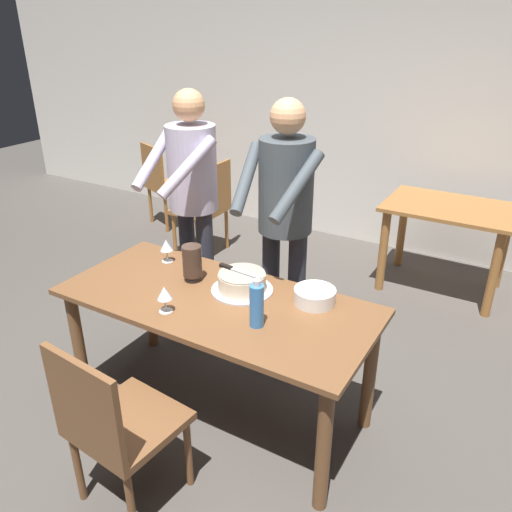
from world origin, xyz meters
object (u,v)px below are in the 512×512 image
at_px(background_table, 448,225).
at_px(background_chair_2, 165,182).
at_px(cake_on_platter, 242,283).
at_px(hurricane_lamp, 192,263).
at_px(background_chair_0, 206,205).
at_px(wine_glass_near, 166,246).
at_px(person_standing_beside, 192,191).
at_px(main_dining_table, 217,317).
at_px(plate_stack, 315,296).
at_px(cake_knife, 231,268).
at_px(water_bottle, 257,305).
at_px(wine_glass_far, 164,294).
at_px(person_cutting_cake, 285,211).
at_px(chair_near_side, 114,423).

height_order(background_table, background_chair_2, background_chair_2).
relative_size(cake_on_platter, background_chair_2, 0.38).
xyz_separation_m(hurricane_lamp, background_chair_0, (-1.12, 1.67, -0.37)).
distance_m(wine_glass_near, background_chair_0, 1.80).
bearing_deg(background_chair_2, hurricane_lamp, -46.68).
bearing_deg(background_table, person_standing_beside, -131.32).
distance_m(main_dining_table, wine_glass_near, 0.61).
distance_m(plate_stack, background_table, 1.99).
relative_size(person_standing_beside, background_chair_2, 1.91).
height_order(cake_knife, water_bottle, water_bottle).
xyz_separation_m(wine_glass_near, background_table, (1.28, 1.96, -0.28)).
distance_m(main_dining_table, background_table, 2.32).
distance_m(cake_on_platter, wine_glass_far, 0.44).
height_order(background_chair_0, background_chair_2, same).
relative_size(plate_stack, wine_glass_far, 1.53).
xyz_separation_m(person_cutting_cake, background_table, (0.67, 1.59, -0.50)).
distance_m(main_dining_table, water_bottle, 0.41).
relative_size(wine_glass_far, person_standing_beside, 0.08).
height_order(cake_knife, person_cutting_cake, person_cutting_cake).
distance_m(plate_stack, background_chair_0, 2.41).
relative_size(plate_stack, person_cutting_cake, 0.13).
relative_size(water_bottle, chair_near_side, 0.28).
distance_m(person_standing_beside, background_table, 2.14).
xyz_separation_m(cake_on_platter, background_table, (0.69, 2.04, -0.22)).
height_order(water_bottle, hurricane_lamp, water_bottle).
bearing_deg(plate_stack, cake_on_platter, -168.00).
relative_size(background_table, background_chair_2, 1.11).
height_order(wine_glass_far, background_chair_0, background_chair_0).
distance_m(main_dining_table, cake_knife, 0.28).
height_order(main_dining_table, chair_near_side, chair_near_side).
relative_size(cake_knife, wine_glass_far, 1.88).
xyz_separation_m(cake_knife, plate_stack, (0.47, 0.08, -0.08)).
relative_size(wine_glass_near, background_chair_2, 0.16).
relative_size(cake_on_platter, background_table, 0.34).
relative_size(cake_on_platter, person_cutting_cake, 0.20).
height_order(cake_on_platter, water_bottle, water_bottle).
xyz_separation_m(main_dining_table, wine_glass_near, (-0.52, 0.23, 0.22)).
height_order(plate_stack, background_chair_2, background_chair_2).
relative_size(main_dining_table, plate_stack, 7.78).
height_order(person_standing_beside, background_chair_2, person_standing_beside).
distance_m(cake_knife, background_chair_2, 2.97).
height_order(cake_on_platter, wine_glass_far, wine_glass_far).
relative_size(main_dining_table, person_standing_beside, 0.99).
bearing_deg(wine_glass_near, plate_stack, 0.12).
distance_m(hurricane_lamp, background_table, 2.32).
bearing_deg(plate_stack, cake_knife, -170.62).
xyz_separation_m(main_dining_table, wine_glass_far, (-0.15, -0.24, 0.22)).
height_order(plate_stack, water_bottle, water_bottle).
bearing_deg(water_bottle, background_chair_0, 131.37).
bearing_deg(background_chair_0, background_chair_2, 155.26).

